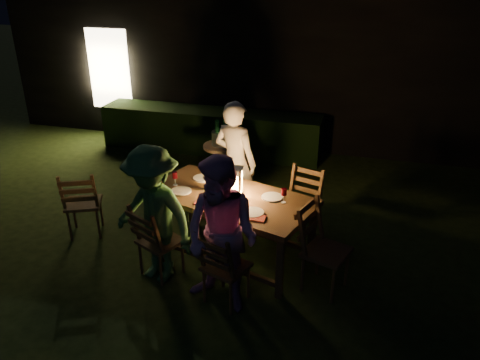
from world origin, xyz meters
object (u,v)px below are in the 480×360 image
(chair_far_right, at_px, (298,219))
(bottle_bucket_b, at_px, (225,135))
(chair_near_right, at_px, (225,279))
(chair_far_left, at_px, (233,202))
(chair_end, at_px, (324,264))
(bottle_bucket_a, at_px, (217,136))
(person_opp_left, at_px, (154,215))
(side_table, at_px, (222,150))
(lantern, at_px, (235,183))
(ice_bucket, at_px, (221,138))
(dining_table, at_px, (230,202))
(chair_near_left, at_px, (160,253))
(person_opp_right, at_px, (222,236))
(person_house_side, at_px, (235,162))
(chair_spare, at_px, (85,214))
(bottle_table, at_px, (212,180))

(chair_far_right, distance_m, bottle_bucket_b, 1.90)
(chair_near_right, distance_m, bottle_bucket_b, 2.82)
(chair_far_left, relative_size, chair_end, 0.87)
(bottle_bucket_a, relative_size, bottle_bucket_b, 1.00)
(bottle_bucket_a, bearing_deg, chair_end, -47.05)
(person_opp_left, height_order, side_table, person_opp_left)
(person_opp_left, relative_size, lantern, 4.60)
(side_table, xyz_separation_m, ice_bucket, (0.00, 0.00, 0.20))
(dining_table, height_order, chair_near_left, chair_near_left)
(chair_far_right, bearing_deg, side_table, -21.77)
(chair_far_left, relative_size, person_opp_right, 0.54)
(bottle_bucket_a, xyz_separation_m, bottle_bucket_b, (0.10, 0.08, 0.00))
(chair_far_left, height_order, bottle_bucket_a, bottle_bucket_a)
(dining_table, bearing_deg, bottle_bucket_b, 125.41)
(chair_far_left, distance_m, bottle_bucket_b, 1.18)
(chair_near_left, distance_m, chair_far_left, 1.54)
(chair_near_left, relative_size, person_opp_left, 0.60)
(chair_far_left, distance_m, person_opp_left, 1.68)
(person_opp_right, bearing_deg, chair_end, 46.51)
(chair_near_right, relative_size, bottle_bucket_a, 2.95)
(person_house_side, bearing_deg, chair_spare, 44.98)
(chair_near_right, xyz_separation_m, side_table, (-0.87, 2.58, 0.39))
(ice_bucket, bearing_deg, person_opp_right, -71.98)
(lantern, bearing_deg, bottle_bucket_a, 115.03)
(bottle_bucket_b, bearing_deg, lantern, -68.82)
(person_opp_right, bearing_deg, person_house_side, 118.76)
(chair_near_left, height_order, bottle_bucket_b, bottle_bucket_b)
(side_table, relative_size, bottle_bucket_a, 2.39)
(bottle_bucket_b, bearing_deg, chair_near_right, -72.65)
(dining_table, xyz_separation_m, bottle_bucket_b, (-0.61, 1.76, 0.19))
(chair_spare, distance_m, person_house_side, 2.11)
(person_opp_right, distance_m, bottle_bucket_b, 2.79)
(chair_end, relative_size, ice_bucket, 3.46)
(chair_far_right, xyz_separation_m, lantern, (-0.68, -0.55, 0.68))
(person_house_side, distance_m, bottle_table, 0.85)
(person_house_side, height_order, ice_bucket, person_house_side)
(bottle_bucket_a, bearing_deg, person_house_side, -56.53)
(person_opp_left, xyz_separation_m, bottle_bucket_b, (0.06, 2.42, 0.12))
(chair_near_left, bearing_deg, bottle_bucket_a, 115.67)
(chair_near_right, bearing_deg, bottle_bucket_a, 128.78)
(chair_near_left, bearing_deg, person_house_side, 97.81)
(side_table, xyz_separation_m, bottle_bucket_b, (0.05, 0.04, 0.25))
(chair_spare, xyz_separation_m, lantern, (2.05, 0.09, 0.68))
(dining_table, distance_m, chair_end, 1.30)
(person_house_side, distance_m, ice_bucket, 0.93)
(dining_table, height_order, chair_spare, chair_spare)
(dining_table, distance_m, bottle_table, 0.33)
(person_house_side, bearing_deg, ice_bucket, -44.09)
(chair_near_right, xyz_separation_m, bottle_table, (-0.45, 0.94, 0.68))
(person_house_side, height_order, bottle_bucket_a, person_house_side)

